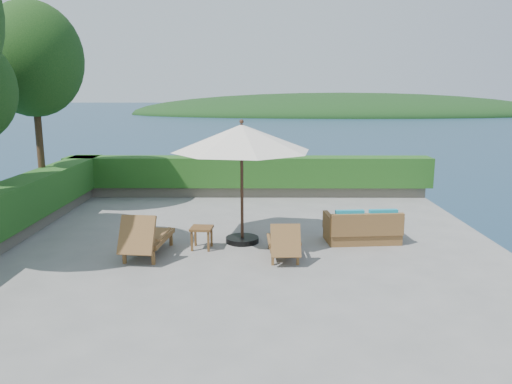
{
  "coord_description": "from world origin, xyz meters",
  "views": [
    {
      "loc": [
        0.37,
        -11.23,
        3.52
      ],
      "look_at": [
        0.3,
        0.8,
        1.1
      ],
      "focal_mm": 35.0,
      "sensor_mm": 36.0,
      "label": 1
    }
  ],
  "objects_px": {
    "patio_umbrella": "(242,139)",
    "lounge_left": "(146,237)",
    "wicker_loveseat": "(363,229)",
    "side_table": "(202,231)",
    "lounge_right": "(284,242)"
  },
  "relations": [
    {
      "from": "patio_umbrella",
      "to": "lounge_left",
      "type": "height_order",
      "value": "patio_umbrella"
    },
    {
      "from": "lounge_left",
      "to": "wicker_loveseat",
      "type": "bearing_deg",
      "value": 18.36
    },
    {
      "from": "lounge_right",
      "to": "side_table",
      "type": "xyz_separation_m",
      "value": [
        -1.83,
        0.66,
        0.06
      ]
    },
    {
      "from": "lounge_right",
      "to": "wicker_loveseat",
      "type": "distance_m",
      "value": 2.28
    },
    {
      "from": "lounge_right",
      "to": "wicker_loveseat",
      "type": "xyz_separation_m",
      "value": [
        1.93,
        1.2,
        -0.03
      ]
    },
    {
      "from": "patio_umbrella",
      "to": "lounge_left",
      "type": "relative_size",
      "value": 2.11
    },
    {
      "from": "lounge_left",
      "to": "wicker_loveseat",
      "type": "height_order",
      "value": "lounge_left"
    },
    {
      "from": "wicker_loveseat",
      "to": "lounge_right",
      "type": "bearing_deg",
      "value": -153.35
    },
    {
      "from": "patio_umbrella",
      "to": "wicker_loveseat",
      "type": "relative_size",
      "value": 2.17
    },
    {
      "from": "lounge_left",
      "to": "lounge_right",
      "type": "bearing_deg",
      "value": 3.68
    },
    {
      "from": "wicker_loveseat",
      "to": "patio_umbrella",
      "type": "bearing_deg",
      "value": 175.38
    },
    {
      "from": "lounge_right",
      "to": "lounge_left",
      "type": "bearing_deg",
      "value": 175.72
    },
    {
      "from": "side_table",
      "to": "lounge_right",
      "type": "bearing_deg",
      "value": -19.85
    },
    {
      "from": "patio_umbrella",
      "to": "wicker_loveseat",
      "type": "distance_m",
      "value": 3.57
    },
    {
      "from": "patio_umbrella",
      "to": "side_table",
      "type": "distance_m",
      "value": 2.28
    }
  ]
}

